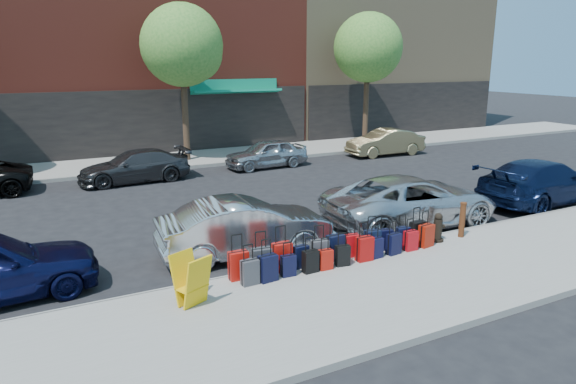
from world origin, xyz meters
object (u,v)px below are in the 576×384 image
car_near_3 (542,182)px  car_far_2 (266,153)px  tree_center (185,48)px  display_rack (191,280)px  suitcase_front_5 (335,247)px  fire_hydrant (438,228)px  car_far_1 (134,166)px  car_far_3 (385,142)px  car_near_1 (246,227)px  bollard (462,219)px  car_near_2 (411,201)px  tree_right (370,50)px

car_near_3 → car_far_2: 11.58m
tree_center → display_rack: size_ratio=6.98×
suitcase_front_5 → fire_hydrant: bearing=-5.6°
tree_center → fire_hydrant: bearing=-80.2°
car_far_1 → suitcase_front_5: bearing=10.6°
car_far_3 → car_near_3: bearing=-2.5°
suitcase_front_5 → car_near_1: bearing=131.1°
fire_hydrant → car_far_1: (-5.71, 11.39, 0.13)m
suitcase_front_5 → fire_hydrant: size_ratio=1.29×
bollard → car_far_3: bearing=61.4°
display_rack → car_far_1: (1.23, 11.97, -0.02)m
tree_center → suitcase_front_5: 15.12m
car_near_2 → car_far_3: 11.78m
bollard → car_near_3: size_ratio=0.18×
car_near_1 → car_far_1: car_near_1 is taller
tree_center → car_far_1: size_ratio=1.63×
car_near_3 → car_far_1: car_near_3 is taller
car_near_3 → car_far_3: bearing=-10.1°
fire_hydrant → car_near_3: car_near_3 is taller
car_near_1 → car_far_3: (11.96, 9.78, -0.05)m
car_near_3 → car_far_1: 15.45m
fire_hydrant → car_near_2: (0.59, 1.79, 0.24)m
tree_center → fire_hydrant: (2.48, -14.39, -4.90)m
car_far_1 → car_near_2: bearing=31.1°
car_near_3 → car_far_2: bearing=26.0°
tree_right → car_near_3: tree_right is taller
suitcase_front_5 → car_far_3: 15.41m
tree_center → car_near_2: tree_center is taller
car_near_3 → car_far_3: (0.91, 9.95, -0.08)m
car_far_2 → tree_right: bearing=107.0°
bollard → display_rack: display_rack is taller
suitcase_front_5 → tree_right: bearing=48.4°
car_far_3 → bollard: bearing=-25.9°
car_near_1 → car_far_1: 9.66m
car_near_2 → car_far_3: bearing=-31.0°
car_far_2 → car_far_3: size_ratio=0.93×
fire_hydrant → car_near_1: size_ratio=0.18×
suitcase_front_5 → display_rack: size_ratio=0.97×
tree_right → tree_center: bearing=180.0°
fire_hydrant → car_near_3: size_ratio=0.15×
car_near_1 → car_far_3: bearing=-46.7°
bollard → display_rack: bearing=-176.1°
suitcase_front_5 → car_far_3: size_ratio=0.24×
fire_hydrant → car_near_1: car_near_1 is taller
bollard → car_far_3: size_ratio=0.23×
display_rack → car_far_1: car_far_1 is taller
bollard → car_near_2: (-0.24, 1.84, 0.10)m
suitcase_front_5 → car_far_1: car_far_1 is taller
tree_center → car_near_3: bearing=-55.6°
display_rack → suitcase_front_5: bearing=-13.4°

